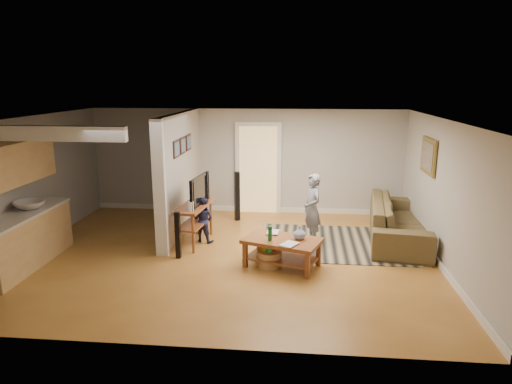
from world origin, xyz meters
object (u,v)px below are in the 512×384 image
(coffee_table, at_px, (283,245))
(tv_console, at_px, (195,208))
(speaker_left, at_px, (178,235))
(sofa, at_px, (397,239))
(toy_basket, at_px, (269,258))
(toddler, at_px, (204,241))
(child, at_px, (311,242))
(speaker_right, at_px, (237,196))

(coffee_table, distance_m, tv_console, 2.07)
(tv_console, relative_size, speaker_left, 1.48)
(sofa, distance_m, toy_basket, 2.99)
(coffee_table, bearing_deg, toy_basket, -175.79)
(toy_basket, xyz_separation_m, toddler, (-1.39, 1.14, -0.16))
(sofa, xyz_separation_m, child, (-1.75, -0.32, 0.00))
(tv_console, relative_size, child, 0.93)
(tv_console, height_order, speaker_right, speaker_right)
(coffee_table, xyz_separation_m, tv_console, (-1.77, 1.02, 0.32))
(sofa, bearing_deg, toy_basket, 130.70)
(speaker_right, relative_size, toy_basket, 2.66)
(tv_console, relative_size, toddler, 1.43)
(speaker_right, height_order, toy_basket, speaker_right)
(tv_console, xyz_separation_m, toddler, (0.14, 0.10, -0.72))
(speaker_left, bearing_deg, tv_console, 82.72)
(speaker_left, bearing_deg, toy_basket, -5.43)
(tv_console, xyz_separation_m, toy_basket, (1.53, -1.04, -0.56))
(tv_console, xyz_separation_m, speaker_left, (-0.14, -0.81, -0.28))
(speaker_right, height_order, child, speaker_right)
(speaker_left, height_order, child, speaker_left)
(speaker_left, distance_m, speaker_right, 2.53)
(coffee_table, distance_m, speaker_right, 2.87)
(coffee_table, bearing_deg, tv_console, 150.07)
(coffee_table, height_order, child, coffee_table)
(sofa, xyz_separation_m, toy_basket, (-2.51, -1.62, 0.16))
(toy_basket, relative_size, toddler, 0.47)
(speaker_right, xyz_separation_m, toddler, (-0.48, -1.50, -0.57))
(speaker_left, bearing_deg, coffee_table, -3.96)
(tv_console, distance_m, child, 2.41)
(toy_basket, bearing_deg, toddler, 140.81)
(sofa, height_order, toy_basket, sofa)
(coffee_table, distance_m, speaker_left, 1.92)
(speaker_left, height_order, toy_basket, speaker_left)
(speaker_right, bearing_deg, child, -61.39)
(sofa, xyz_separation_m, speaker_left, (-4.17, -1.39, 0.44))
(tv_console, relative_size, speaker_right, 1.14)
(speaker_left, height_order, speaker_right, speaker_right)
(coffee_table, distance_m, toy_basket, 0.33)
(sofa, height_order, tv_console, tv_console)
(toy_basket, bearing_deg, child, 59.72)
(speaker_right, bearing_deg, tv_console, -133.56)
(speaker_left, bearing_deg, speaker_right, 74.99)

